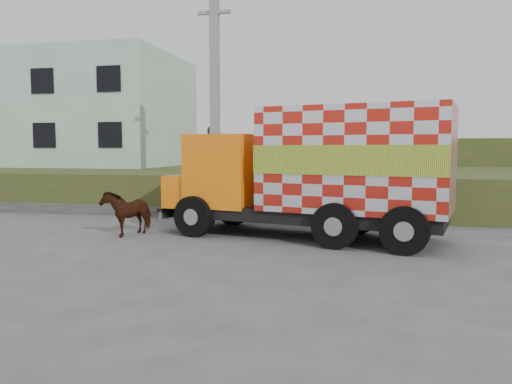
% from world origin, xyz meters
% --- Properties ---
extents(ground, '(120.00, 120.00, 0.00)m').
position_xyz_m(ground, '(0.00, 0.00, 0.00)').
color(ground, '#474749').
rests_on(ground, ground).
extents(embankment, '(40.00, 12.00, 1.50)m').
position_xyz_m(embankment, '(0.00, 10.00, 0.75)').
color(embankment, '#274416').
rests_on(embankment, ground).
extents(embankment_far, '(40.00, 12.00, 3.00)m').
position_xyz_m(embankment_far, '(0.00, 22.00, 1.50)').
color(embankment_far, '#274416').
rests_on(embankment_far, ground).
extents(retaining_strip, '(16.00, 0.50, 0.40)m').
position_xyz_m(retaining_strip, '(-2.00, 4.20, 0.20)').
color(retaining_strip, '#595651').
rests_on(retaining_strip, ground).
extents(building, '(10.00, 8.00, 6.00)m').
position_xyz_m(building, '(-11.00, 13.00, 4.50)').
color(building, '#B6D5BB').
rests_on(building, embankment).
extents(utility_pole, '(1.20, 0.30, 8.00)m').
position_xyz_m(utility_pole, '(-1.00, 4.60, 4.08)').
color(utility_pole, gray).
rests_on(utility_pole, ground).
extents(cargo_truck, '(8.25, 4.17, 3.52)m').
position_xyz_m(cargo_truck, '(3.01, 1.00, 1.82)').
color(cargo_truck, black).
rests_on(cargo_truck, ground).
extents(cow, '(1.12, 1.67, 1.29)m').
position_xyz_m(cow, '(-2.33, 0.41, 0.65)').
color(cow, black).
rests_on(cow, ground).
extents(pedestrian, '(0.73, 0.58, 1.76)m').
position_xyz_m(pedestrian, '(-1.19, 4.80, 2.38)').
color(pedestrian, '#2B2826').
rests_on(pedestrian, embankment).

